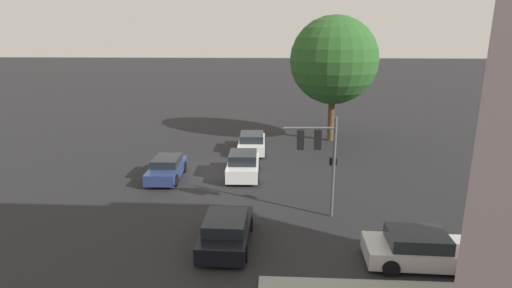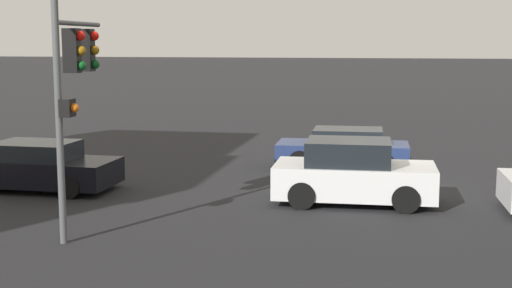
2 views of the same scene
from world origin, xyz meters
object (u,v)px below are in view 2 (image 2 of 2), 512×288
at_px(crossing_car_2, 353,174).
at_px(crossing_car_3, 40,167).
at_px(traffic_signal, 74,72).
at_px(crossing_car_0, 344,150).

distance_m(crossing_car_2, crossing_car_3, 8.43).
distance_m(traffic_signal, crossing_car_3, 5.65).
bearing_deg(crossing_car_0, crossing_car_3, 28.90).
relative_size(crossing_car_2, crossing_car_3, 0.98).
xyz_separation_m(traffic_signal, crossing_car_3, (2.99, -3.92, -2.76)).
bearing_deg(traffic_signal, crossing_car_2, 32.06).
bearing_deg(traffic_signal, crossing_car_3, 123.34).
relative_size(crossing_car_0, crossing_car_2, 1.03).
bearing_deg(crossing_car_2, crossing_car_0, 95.14).
height_order(crossing_car_2, crossing_car_3, crossing_car_2).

